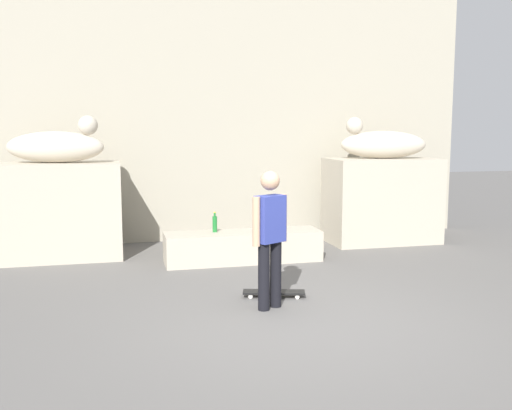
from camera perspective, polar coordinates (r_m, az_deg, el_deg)
ground_plane at (r=6.60m, az=4.95°, el=-11.68°), size 40.00×40.00×0.00m
facade_wall at (r=11.65m, az=-3.86°, el=11.44°), size 10.04×0.60×5.94m
pedestal_left at (r=10.26m, az=-18.83°, el=-0.54°), size 2.06×1.12×1.60m
pedestal_right at (r=11.36m, az=12.21°, el=0.44°), size 2.06×1.12×1.60m
statue_reclining_left at (r=10.16m, az=-18.90°, el=5.53°), size 1.68×0.90×0.78m
statue_reclining_right at (r=11.28m, az=12.19°, el=5.92°), size 1.69×0.92×0.78m
ledge_block at (r=9.53m, az=-1.28°, el=-4.10°), size 2.55×0.67×0.50m
skater at (r=6.95m, az=1.38°, el=-2.81°), size 0.48×0.35×1.67m
skateboard at (r=7.60m, az=1.76°, el=-8.55°), size 0.82×0.41×0.08m
bottle_blue at (r=9.65m, az=1.59°, el=-1.65°), size 0.07×0.07×0.32m
bottle_green at (r=9.44m, az=-4.06°, el=-1.84°), size 0.08×0.08×0.33m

